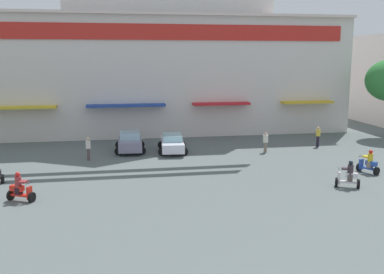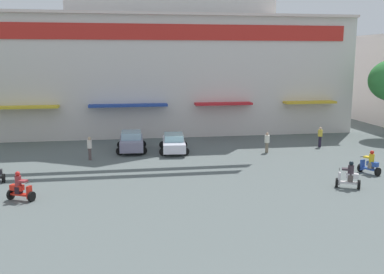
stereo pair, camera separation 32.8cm
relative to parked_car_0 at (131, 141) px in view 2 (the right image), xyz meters
name	(u,v)px [view 2 (the right image)]	position (x,y,z in m)	size (l,w,h in m)	color
ground_plane	(216,194)	(4.17, -11.71, -0.79)	(128.00, 128.00, 0.00)	#57605F
colonial_building	(168,43)	(4.17, 11.50, 7.84)	(34.14, 17.14, 20.50)	silver
parked_car_0	(131,141)	(0.00, 0.00, 0.00)	(2.41, 4.03, 1.57)	gray
parked_car_1	(174,143)	(3.22, -0.71, -0.07)	(2.49, 4.41, 1.41)	white
scooter_rider_0	(349,177)	(11.74, -11.77, -0.14)	(1.41, 1.07, 1.56)	black
scooter_rider_1	(370,164)	(14.61, -9.15, -0.16)	(1.04, 1.47, 1.53)	black
scooter_rider_5	(20,189)	(-5.93, -11.08, -0.17)	(1.49, 1.08, 1.53)	black
pedestrian_0	(267,141)	(10.26, -2.13, 0.10)	(0.52, 0.52, 1.58)	#796B57
pedestrian_1	(90,147)	(-3.01, -2.51, 0.19)	(0.36, 0.36, 1.69)	#554543
pedestrian_2	(320,136)	(15.21, -0.80, 0.16)	(0.38, 0.38, 1.66)	black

